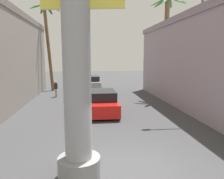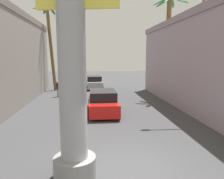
{
  "view_description": "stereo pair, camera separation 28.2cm",
  "coord_description": "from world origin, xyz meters",
  "px_view_note": "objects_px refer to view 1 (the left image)",
  "views": [
    {
      "loc": [
        -1.6,
        -7.09,
        3.85
      ],
      "look_at": [
        0.0,
        6.27,
        1.85
      ],
      "focal_mm": 35.0,
      "sensor_mm": 36.0,
      "label": 1
    },
    {
      "loc": [
        -1.32,
        -7.13,
        3.85
      ],
      "look_at": [
        0.0,
        6.27,
        1.85
      ],
      "focal_mm": 35.0,
      "sensor_mm": 36.0,
      "label": 2
    }
  ],
  "objects_px": {
    "neon_sign_pole": "(76,32)",
    "street_lamp": "(195,43)",
    "car_lead": "(102,102)",
    "car_far": "(92,83)",
    "palm_tree_far_left": "(48,38)",
    "pedestrian_far_left": "(56,88)",
    "palm_tree_mid_right": "(166,40)"
  },
  "relations": [
    {
      "from": "street_lamp",
      "to": "car_lead",
      "type": "xyz_separation_m",
      "value": [
        -5.64,
        1.86,
        -3.99
      ]
    },
    {
      "from": "street_lamp",
      "to": "pedestrian_far_left",
      "type": "distance_m",
      "value": 13.36
    },
    {
      "from": "car_lead",
      "to": "palm_tree_mid_right",
      "type": "height_order",
      "value": "palm_tree_mid_right"
    },
    {
      "from": "car_lead",
      "to": "palm_tree_far_left",
      "type": "relative_size",
      "value": 0.49
    },
    {
      "from": "car_far",
      "to": "palm_tree_mid_right",
      "type": "xyz_separation_m",
      "value": [
        6.67,
        -7.01,
        4.68
      ]
    },
    {
      "from": "neon_sign_pole",
      "to": "street_lamp",
      "type": "height_order",
      "value": "neon_sign_pole"
    },
    {
      "from": "neon_sign_pole",
      "to": "palm_tree_far_left",
      "type": "xyz_separation_m",
      "value": [
        -3.95,
        19.21,
        1.41
      ]
    },
    {
      "from": "palm_tree_mid_right",
      "to": "neon_sign_pole",
      "type": "bearing_deg",
      "value": -120.13
    },
    {
      "from": "street_lamp",
      "to": "palm_tree_mid_right",
      "type": "xyz_separation_m",
      "value": [
        0.64,
        6.71,
        0.68
      ]
    },
    {
      "from": "neon_sign_pole",
      "to": "pedestrian_far_left",
      "type": "height_order",
      "value": "neon_sign_pole"
    },
    {
      "from": "palm_tree_far_left",
      "to": "palm_tree_mid_right",
      "type": "relative_size",
      "value": 1.05
    },
    {
      "from": "neon_sign_pole",
      "to": "street_lamp",
      "type": "relative_size",
      "value": 1.33
    },
    {
      "from": "palm_tree_mid_right",
      "to": "car_far",
      "type": "bearing_deg",
      "value": 133.56
    },
    {
      "from": "palm_tree_far_left",
      "to": "car_lead",
      "type": "bearing_deg",
      "value": -64.0
    },
    {
      "from": "palm_tree_mid_right",
      "to": "pedestrian_far_left",
      "type": "xyz_separation_m",
      "value": [
        -10.31,
        1.68,
        -4.5
      ]
    },
    {
      "from": "neon_sign_pole",
      "to": "street_lamp",
      "type": "xyz_separation_m",
      "value": [
        7.0,
        6.45,
        0.15
      ]
    },
    {
      "from": "neon_sign_pole",
      "to": "car_far",
      "type": "distance_m",
      "value": 20.56
    },
    {
      "from": "car_lead",
      "to": "neon_sign_pole",
      "type": "bearing_deg",
      "value": -99.3
    },
    {
      "from": "palm_tree_far_left",
      "to": "pedestrian_far_left",
      "type": "distance_m",
      "value": 6.82
    },
    {
      "from": "car_lead",
      "to": "car_far",
      "type": "bearing_deg",
      "value": 91.92
    },
    {
      "from": "palm_tree_far_left",
      "to": "street_lamp",
      "type": "bearing_deg",
      "value": -49.36
    },
    {
      "from": "palm_tree_far_left",
      "to": "pedestrian_far_left",
      "type": "xyz_separation_m",
      "value": [
        1.28,
        -4.36,
        -5.08
      ]
    },
    {
      "from": "street_lamp",
      "to": "pedestrian_far_left",
      "type": "height_order",
      "value": "street_lamp"
    },
    {
      "from": "street_lamp",
      "to": "car_lead",
      "type": "bearing_deg",
      "value": 161.73
    },
    {
      "from": "street_lamp",
      "to": "car_far",
      "type": "height_order",
      "value": "street_lamp"
    },
    {
      "from": "neon_sign_pole",
      "to": "car_far",
      "type": "bearing_deg",
      "value": 87.26
    },
    {
      "from": "neon_sign_pole",
      "to": "pedestrian_far_left",
      "type": "distance_m",
      "value": 15.52
    },
    {
      "from": "street_lamp",
      "to": "palm_tree_far_left",
      "type": "distance_m",
      "value": 16.86
    },
    {
      "from": "car_lead",
      "to": "car_far",
      "type": "height_order",
      "value": "same"
    },
    {
      "from": "street_lamp",
      "to": "neon_sign_pole",
      "type": "bearing_deg",
      "value": -137.33
    },
    {
      "from": "palm_tree_mid_right",
      "to": "pedestrian_far_left",
      "type": "height_order",
      "value": "palm_tree_mid_right"
    },
    {
      "from": "car_lead",
      "to": "palm_tree_far_left",
      "type": "xyz_separation_m",
      "value": [
        -5.31,
        10.89,
        5.25
      ]
    }
  ]
}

